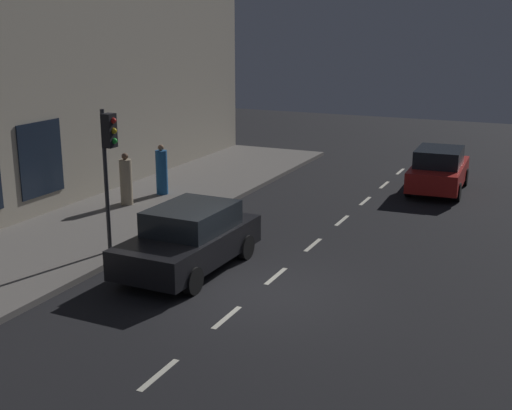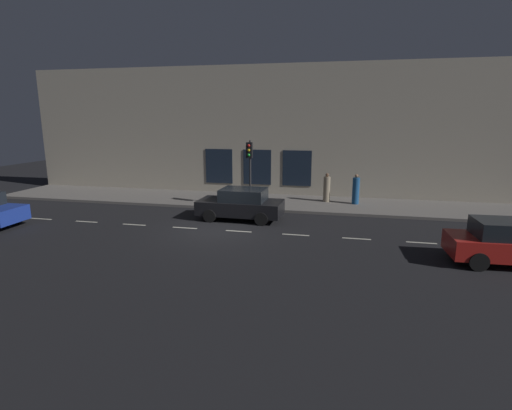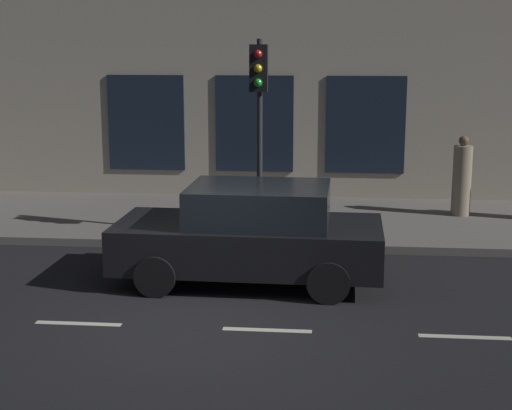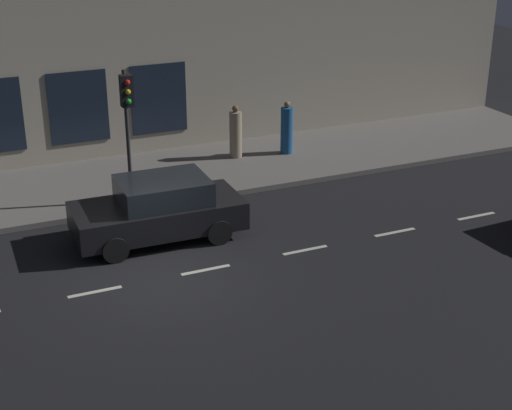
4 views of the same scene
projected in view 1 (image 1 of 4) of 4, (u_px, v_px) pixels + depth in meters
ground_plane at (259, 291)px, 15.43m from camera, size 60.00×60.00×0.00m
sidewalk at (44, 250)px, 17.93m from camera, size 4.50×32.00×0.15m
lane_centre_line at (276, 276)px, 16.31m from camera, size 0.12×27.20×0.01m
traffic_light at (109, 148)px, 16.86m from camera, size 0.45×0.32×3.69m
parked_car_0 at (439, 170)px, 24.32m from camera, size 1.98×4.10×1.58m
parked_car_2 at (190, 238)px, 16.58m from camera, size 2.07×4.25×1.58m
pedestrian_0 at (126, 181)px, 21.96m from camera, size 0.47×0.47×1.70m
pedestrian_1 at (162, 172)px, 23.31m from camera, size 0.46×0.46×1.73m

